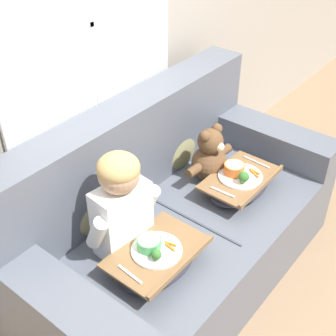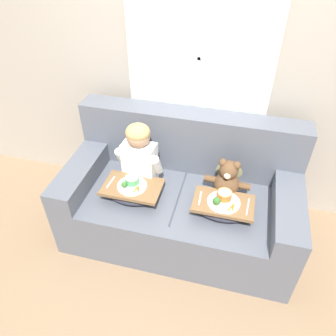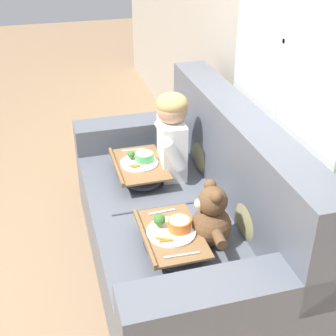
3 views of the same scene
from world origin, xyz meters
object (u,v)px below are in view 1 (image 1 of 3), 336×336
Objects in this scene: couch at (171,226)px; lap_tray_child at (157,258)px; lap_tray_teddy at (239,183)px; throw_pillow_behind_child at (90,204)px; teddy_bear at (210,157)px; throw_pillow_behind_teddy at (179,142)px; child_figure at (121,200)px.

couch reaches higher than lap_tray_child.
lap_tray_child is 1.02× the size of lap_tray_teddy.
throw_pillow_behind_child is at bearing 149.12° from lap_tray_teddy.
teddy_bear is at bearing 15.84° from lap_tray_child.
throw_pillow_behind_teddy is 0.73× the size of lap_tray_child.
couch is at bearing -32.59° from throw_pillow_behind_child.
lap_tray_teddy is (0.36, -0.20, 0.18)m from couch.
teddy_bear is 0.80× the size of lap_tray_child.
throw_pillow_behind_child is at bearing 162.58° from teddy_bear.
lap_tray_teddy is at bearing -30.88° from throw_pillow_behind_child.
couch is 0.51m from throw_pillow_behind_child.
lap_tray_teddy is at bearing -90.16° from teddy_bear.
lap_tray_teddy is at bearing 0.02° from lap_tray_child.
lap_tray_teddy is (-0.00, -0.20, -0.08)m from teddy_bear.
child_figure is 1.19× the size of lap_tray_teddy.
lap_tray_teddy reaches higher than lap_tray_child.
couch is 5.56× the size of throw_pillow_behind_teddy.
throw_pillow_behind_teddy is 0.44m from lap_tray_teddy.
throw_pillow_behind_child is 0.72m from throw_pillow_behind_teddy.
teddy_bear is (0.72, -0.00, -0.15)m from child_figure.
throw_pillow_behind_teddy is 0.74× the size of lap_tray_teddy.
child_figure is 0.78m from lap_tray_teddy.
child_figure is at bearing 89.77° from lap_tray_child.
lap_tray_child is 0.72m from lap_tray_teddy.
throw_pillow_behind_child is 0.26m from child_figure.
lap_tray_child is at bearing -150.98° from couch.
lap_tray_teddy is at bearing -29.12° from couch.
lap_tray_teddy is (0.72, 0.00, 0.00)m from lap_tray_child.
couch is 4.07× the size of lap_tray_child.
lap_tray_child is (-0.00, -0.21, -0.24)m from child_figure.
child_figure is 1.47× the size of teddy_bear.
lap_tray_child is at bearing -179.98° from lap_tray_teddy.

